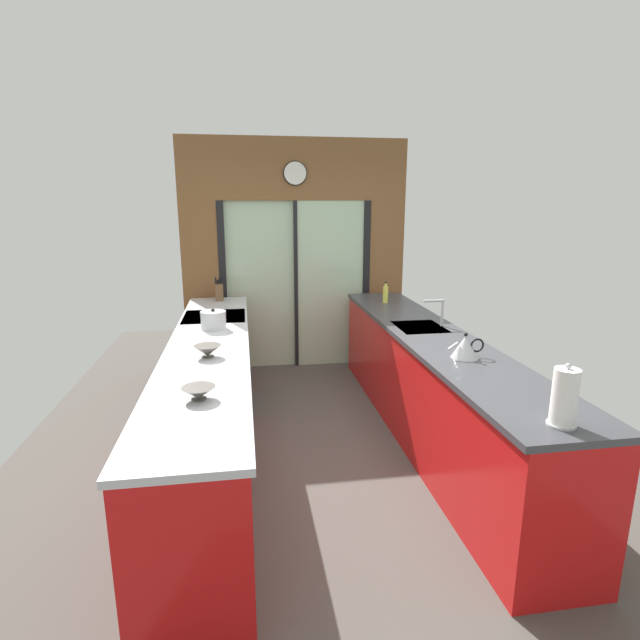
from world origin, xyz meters
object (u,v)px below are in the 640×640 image
kettle (465,347)px  mixing_bowl_far (208,351)px  oven_range (217,362)px  soap_bottle (385,294)px  mixing_bowl_near (199,393)px  stock_pot (213,320)px  paper_towel_roll (564,398)px  knife_block (219,292)px

kettle → mixing_bowl_far: bearing=170.6°
oven_range → soap_bottle: 1.92m
soap_bottle → kettle: bearing=-90.0°
mixing_bowl_near → kettle: 1.85m
stock_pot → paper_towel_roll: (1.78, -2.18, 0.07)m
mixing_bowl_near → paper_towel_roll: size_ratio=0.59×
mixing_bowl_far → mixing_bowl_near: bearing=-90.0°
knife_block → paper_towel_roll: bearing=-62.7°
knife_block → paper_towel_roll: (1.78, -3.45, 0.05)m
stock_pot → soap_bottle: soap_bottle is taller
knife_block → soap_bottle: size_ratio=1.14×
mixing_bowl_near → soap_bottle: soap_bottle is taller
kettle → soap_bottle: soap_bottle is taller
stock_pot → kettle: kettle is taller
mixing_bowl_near → stock_pot: bearing=90.0°
mixing_bowl_far → paper_towel_roll: bearing=-37.8°
mixing_bowl_far → paper_towel_roll: 2.26m
stock_pot → kettle: size_ratio=0.82×
stock_pot → paper_towel_roll: size_ratio=0.68×
kettle → soap_bottle: 1.96m
stock_pot → kettle: (1.78, -1.10, 0.00)m
oven_range → mixing_bowl_far: 1.39m
mixing_bowl_near → knife_block: bearing=90.0°
mixing_bowl_far → stock_pot: size_ratio=0.87×
knife_block → soap_bottle: (1.78, -0.41, -0.00)m
mixing_bowl_near → knife_block: (0.00, 2.85, 0.06)m
oven_range → paper_towel_roll: paper_towel_roll is taller
knife_block → soap_bottle: 1.83m
mixing_bowl_near → paper_towel_roll: (1.78, -0.61, 0.10)m
oven_range → mixing_bowl_far: (0.02, -1.29, 0.51)m
mixing_bowl_near → mixing_bowl_far: size_ratio=0.99×
paper_towel_roll → mixing_bowl_near: bearing=161.2°
soap_bottle → paper_towel_roll: size_ratio=0.71×
mixing_bowl_far → kettle: kettle is taller
oven_range → knife_block: bearing=88.6°
mixing_bowl_far → paper_towel_roll: size_ratio=0.59×
stock_pot → oven_range: bearing=92.1°
mixing_bowl_near → stock_pot: size_ratio=0.86×
oven_range → kettle: 2.46m
mixing_bowl_far → knife_block: (0.00, 2.07, 0.05)m
mixing_bowl_near → paper_towel_roll: paper_towel_roll is taller
knife_block → kettle: bearing=-53.1°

